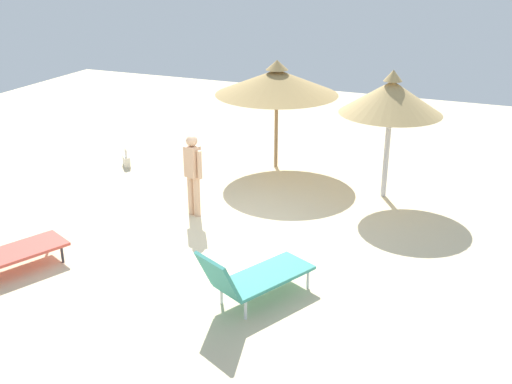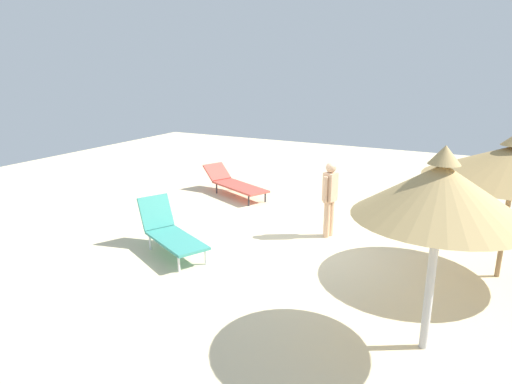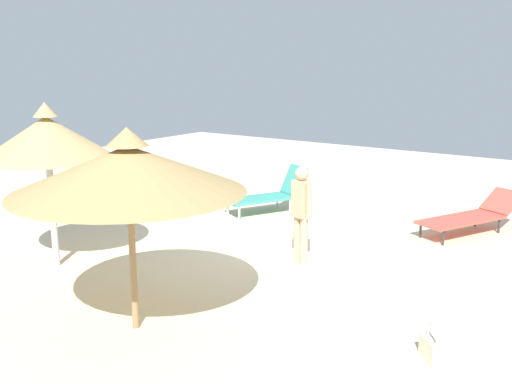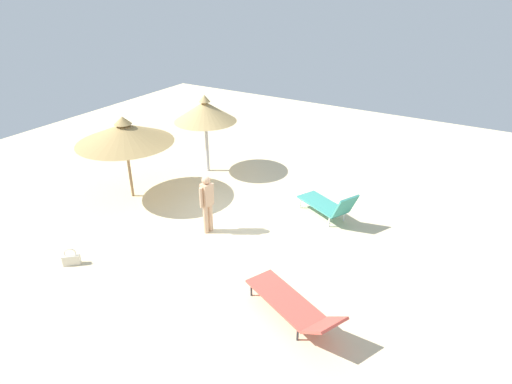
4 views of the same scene
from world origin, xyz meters
name	(u,v)px [view 4 (image 4 of 4)]	position (x,y,z in m)	size (l,w,h in m)	color
ground	(246,224)	(0.00, 0.00, -0.05)	(24.00, 24.00, 0.10)	beige
parasol_umbrella_near_left	(124,133)	(0.41, -3.77, 1.99)	(2.76, 2.76, 2.48)	olive
parasol_umbrella_back	(205,111)	(-2.28, -2.94, 2.06)	(2.02, 2.02, 2.60)	#B2B2B7
lounge_chair_far_right	(329,205)	(-1.35, 1.81, 0.42)	(1.35, 1.87, 0.97)	teal
lounge_chair_center	(293,305)	(2.64, 2.73, 0.36)	(1.54, 2.36, 0.73)	#CC4C3F
person_standing_far_left	(207,201)	(0.87, -0.60, 0.89)	(0.42, 0.28, 1.59)	tan
handbag	(71,259)	(3.65, -2.47, 0.14)	(0.36, 0.38, 0.43)	beige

